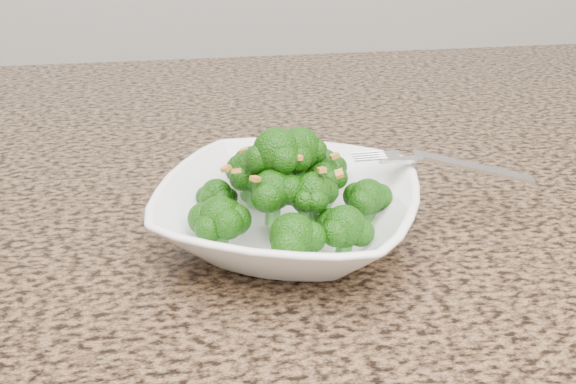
{
  "coord_description": "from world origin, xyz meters",
  "views": [
    {
      "loc": [
        0.02,
        -0.37,
        1.22
      ],
      "look_at": [
        0.1,
        0.19,
        0.95
      ],
      "focal_mm": 45.0,
      "sensor_mm": 36.0,
      "label": 1
    }
  ],
  "objects": [
    {
      "name": "broccoli_pile",
      "position": [
        0.1,
        0.19,
        0.99
      ],
      "size": [
        0.2,
        0.2,
        0.07
      ],
      "primitive_type": null,
      "color": "#175109",
      "rests_on": "bowl"
    },
    {
      "name": "bowl",
      "position": [
        0.1,
        0.19,
        0.93
      ],
      "size": [
        0.3,
        0.3,
        0.06
      ],
      "primitive_type": "imported",
      "rotation": [
        0.0,
        0.0,
        -0.38
      ],
      "color": "white",
      "rests_on": "granite_counter"
    },
    {
      "name": "fork",
      "position": [
        0.22,
        0.22,
        0.96
      ],
      "size": [
        0.19,
        0.07,
        0.01
      ],
      "primitive_type": null,
      "rotation": [
        0.0,
        0.0,
        -0.21
      ],
      "color": "silver",
      "rests_on": "bowl"
    },
    {
      "name": "garlic_topping",
      "position": [
        0.1,
        0.19,
        1.03
      ],
      "size": [
        0.12,
        0.12,
        0.01
      ],
      "primitive_type": null,
      "color": "#CC8831",
      "rests_on": "broccoli_pile"
    },
    {
      "name": "granite_counter",
      "position": [
        0.0,
        0.3,
        0.89
      ],
      "size": [
        1.64,
        1.04,
        0.03
      ],
      "primitive_type": "cube",
      "color": "brown",
      "rests_on": "cabinet"
    }
  ]
}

